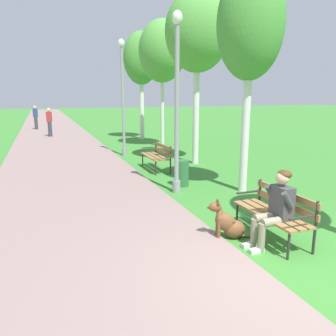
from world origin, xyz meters
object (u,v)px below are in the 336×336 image
litter_bin (182,173)px  birch_tree_fourth (162,52)px  birch_tree_second (251,26)px  birch_tree_third (197,33)px  pedestrian_distant (49,122)px  lamp_post_near (177,103)px  pedestrian_further_distant (36,118)px  lamp_post_mid (123,97)px  birch_tree_fifth (141,59)px  park_bench_mid (157,154)px  park_bench_near (276,210)px  person_seated_on_near_bench (276,206)px  dog_brown (228,224)px

litter_bin → birch_tree_fourth: bearing=74.4°
birch_tree_second → birch_tree_third: birch_tree_third is taller
birch_tree_third → pedestrian_distant: birch_tree_third is taller
litter_bin → pedestrian_distant: bearing=103.6°
lamp_post_near → birch_tree_fourth: size_ratio=0.75×
litter_bin → pedestrian_further_distant: (-3.74, 16.85, 0.49)m
lamp_post_mid → birch_tree_fifth: (2.13, 4.65, 1.92)m
birch_tree_third → birch_tree_fifth: birch_tree_third is taller
park_bench_mid → birch_tree_third: bearing=17.0°
lamp_post_mid → pedestrian_distant: (-2.59, 7.27, -1.45)m
park_bench_near → person_seated_on_near_bench: (-0.21, -0.24, 0.17)m
birch_tree_third → pedestrian_distant: (-4.58, 9.68, -3.53)m
dog_brown → litter_bin: size_ratio=1.16×
person_seated_on_near_bench → lamp_post_mid: (-0.33, 8.79, 1.61)m
park_bench_near → birch_tree_fourth: birch_tree_fourth is taller
person_seated_on_near_bench → pedestrian_distant: (-2.92, 16.06, 0.16)m
dog_brown → pedestrian_distant: pedestrian_distant is taller
birch_tree_fifth → pedestrian_distant: size_ratio=3.41×
litter_bin → lamp_post_mid: bearing=94.3°
dog_brown → birch_tree_fourth: (2.39, 9.83, 3.99)m
lamp_post_mid → birch_tree_second: 6.37m
person_seated_on_near_bench → litter_bin: size_ratio=1.79×
park_bench_mid → litter_bin: size_ratio=2.14×
lamp_post_mid → birch_tree_fifth: birch_tree_fifth is taller
person_seated_on_near_bench → birch_tree_second: 4.51m
lamp_post_near → birch_tree_second: (1.61, -0.48, 1.74)m
park_bench_mid → lamp_post_mid: lamp_post_mid is taller
lamp_post_mid → birch_tree_fourth: bearing=35.5°
park_bench_near → dog_brown: size_ratio=1.85×
birch_tree_third → dog_brown: bearing=-110.4°
park_bench_near → birch_tree_third: birch_tree_third is taller
dog_brown → birch_tree_fifth: 13.70m
lamp_post_mid → birch_tree_fourth: size_ratio=0.79×
birch_tree_third → birch_tree_second: bearing=-95.8°
dog_brown → lamp_post_near: size_ratio=0.19×
lamp_post_near → birch_tree_fifth: size_ratio=0.75×
park_bench_near → pedestrian_further_distant: size_ratio=0.91×
lamp_post_near → birch_tree_fifth: (2.12, 10.10, 2.01)m
birch_tree_second → person_seated_on_near_bench: bearing=-114.4°
park_bench_near → birch_tree_second: (1.09, 2.61, 3.41)m
lamp_post_near → birch_tree_second: bearing=-16.6°
park_bench_near → lamp_post_mid: lamp_post_mid is taller
person_seated_on_near_bench → birch_tree_third: 7.55m
birch_tree_second → litter_bin: birch_tree_second is taller
birch_tree_second → pedestrian_further_distant: 18.76m
dog_brown → pedestrian_further_distant: bearing=99.0°
lamp_post_near → pedestrian_further_distant: 17.71m
park_bench_mid → pedestrian_distant: pedestrian_distant is taller
birch_tree_third → litter_bin: size_ratio=8.15×
person_seated_on_near_bench → birch_tree_third: (1.66, 6.38, 3.69)m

